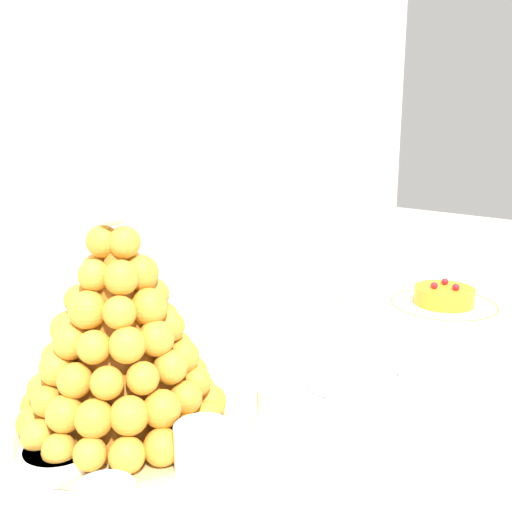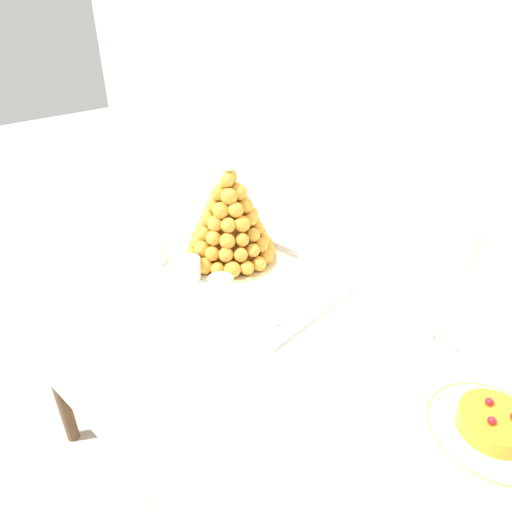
{
  "view_description": "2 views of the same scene",
  "coord_description": "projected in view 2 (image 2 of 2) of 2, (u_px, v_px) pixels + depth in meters",
  "views": [
    {
      "loc": [
        -0.65,
        -0.58,
        1.19
      ],
      "look_at": [
        0.04,
        -0.02,
        0.97
      ],
      "focal_mm": 43.6,
      "sensor_mm": 36.0,
      "label": 1
    },
    {
      "loc": [
        0.56,
        -0.76,
        1.42
      ],
      "look_at": [
        -0.07,
        -0.06,
        0.87
      ],
      "focal_mm": 30.84,
      "sensor_mm": 36.0,
      "label": 2
    }
  ],
  "objects": [
    {
      "name": "croquembouche",
      "position": [
        230.0,
        222.0,
        1.18
      ],
      "size": [
        0.26,
        0.26,
        0.29
      ],
      "color": "tan",
      "rests_on": "serving_tray"
    },
    {
      "name": "macaron_goblet",
      "position": [
        447.0,
        269.0,
        0.87
      ],
      "size": [
        0.12,
        0.12,
        0.28
      ],
      "color": "white",
      "rests_on": "buffet_table"
    },
    {
      "name": "creme_brulee_ramekin",
      "position": [
        206.0,
        245.0,
        1.28
      ],
      "size": [
        0.09,
        0.09,
        0.02
      ],
      "color": "white",
      "rests_on": "serving_tray"
    },
    {
      "name": "dessert_cup_mid_left",
      "position": [
        189.0,
        270.0,
        1.14
      ],
      "size": [
        0.06,
        0.06,
        0.06
      ],
      "color": "silver",
      "rests_on": "serving_tray"
    },
    {
      "name": "ground_plane",
      "position": [
        283.0,
        476.0,
        1.52
      ],
      "size": [
        12.0,
        12.0,
        0.0
      ],
      "primitive_type": "plane",
      "color": "beige"
    },
    {
      "name": "serving_tray",
      "position": [
        238.0,
        272.0,
        1.18
      ],
      "size": [
        0.55,
        0.35,
        0.02
      ],
      "color": "white",
      "rests_on": "buffet_table"
    },
    {
      "name": "dessert_cup_mid_right",
      "position": [
        269.0,
        312.0,
        0.99
      ],
      "size": [
        0.06,
        0.06,
        0.05
      ],
      "color": "silver",
      "rests_on": "serving_tray"
    },
    {
      "name": "fruit_tart_plate",
      "position": [
        493.0,
        426.0,
        0.74
      ],
      "size": [
        0.22,
        0.22,
        0.05
      ],
      "color": "white",
      "rests_on": "buffet_table"
    },
    {
      "name": "buffet_table",
      "position": [
        291.0,
        313.0,
        1.17
      ],
      "size": [
        1.55,
        1.01,
        0.78
      ],
      "color": "brown",
      "rests_on": "ground_plane"
    },
    {
      "name": "backdrop_wall",
      "position": [
        473.0,
        59.0,
        1.52
      ],
      "size": [
        4.8,
        0.1,
        2.5
      ],
      "primitive_type": "cube",
      "color": "silver",
      "rests_on": "ground_plane"
    },
    {
      "name": "dessert_cup_left",
      "position": [
        156.0,
        253.0,
        1.21
      ],
      "size": [
        0.06,
        0.06,
        0.06
      ],
      "color": "silver",
      "rests_on": "serving_tray"
    },
    {
      "name": "wine_glass",
      "position": [
        268.0,
        180.0,
        1.49
      ],
      "size": [
        0.08,
        0.08,
        0.16
      ],
      "color": "silver",
      "rests_on": "buffet_table"
    },
    {
      "name": "dessert_cup_centre",
      "position": [
        221.0,
        290.0,
        1.06
      ],
      "size": [
        0.06,
        0.06,
        0.06
      ],
      "color": "silver",
      "rests_on": "serving_tray"
    }
  ]
}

